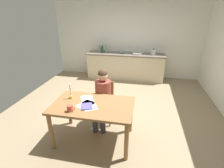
% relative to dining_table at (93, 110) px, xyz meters
% --- Properties ---
extents(ground_plane, '(5.20, 5.20, 0.04)m').
position_rel_dining_table_xyz_m(ground_plane, '(0.17, 1.04, -0.66)').
color(ground_plane, '#937F60').
extents(wall_back, '(5.20, 0.12, 2.60)m').
position_rel_dining_table_xyz_m(wall_back, '(0.17, 3.64, 0.66)').
color(wall_back, silver).
rests_on(wall_back, ground).
extents(kitchen_counter, '(2.67, 0.64, 0.90)m').
position_rel_dining_table_xyz_m(kitchen_counter, '(0.17, 3.28, -0.19)').
color(kitchen_counter, beige).
rests_on(kitchen_counter, ground).
extents(dining_table, '(1.40, 0.84, 0.75)m').
position_rel_dining_table_xyz_m(dining_table, '(0.00, 0.00, 0.00)').
color(dining_table, olive).
rests_on(dining_table, ground).
extents(chair_at_table, '(0.40, 0.40, 0.86)m').
position_rel_dining_table_xyz_m(chair_at_table, '(0.04, 0.66, -0.16)').
color(chair_at_table, olive).
rests_on(chair_at_table, ground).
extents(person_seated, '(0.32, 0.59, 1.19)m').
position_rel_dining_table_xyz_m(person_seated, '(0.04, 0.52, 0.04)').
color(person_seated, brown).
rests_on(person_seated, ground).
extents(coffee_mug, '(0.13, 0.09, 0.11)m').
position_rel_dining_table_xyz_m(coffee_mug, '(-0.29, -0.27, 0.16)').
color(coffee_mug, '#D84C3F').
rests_on(coffee_mug, dining_table).
extents(candlestick, '(0.06, 0.06, 0.29)m').
position_rel_dining_table_xyz_m(candlestick, '(-0.45, 0.13, 0.19)').
color(candlestick, gold).
rests_on(candlestick, dining_table).
extents(book_magazine, '(0.25, 0.26, 0.02)m').
position_rel_dining_table_xyz_m(book_magazine, '(-0.07, -0.10, 0.12)').
color(book_magazine, '#584FB1').
rests_on(book_magazine, dining_table).
extents(paper_letter, '(0.31, 0.36, 0.00)m').
position_rel_dining_table_xyz_m(paper_letter, '(-0.12, -0.03, 0.11)').
color(paper_letter, white).
rests_on(paper_letter, dining_table).
extents(paper_bill, '(0.33, 0.36, 0.00)m').
position_rel_dining_table_xyz_m(paper_bill, '(-0.03, -0.06, 0.11)').
color(paper_bill, white).
rests_on(paper_bill, dining_table).
extents(paper_envelope, '(0.31, 0.36, 0.00)m').
position_rel_dining_table_xyz_m(paper_envelope, '(-0.16, 0.16, 0.11)').
color(paper_envelope, white).
rests_on(paper_envelope, dining_table).
extents(sink_unit, '(0.36, 0.36, 0.24)m').
position_rel_dining_table_xyz_m(sink_unit, '(0.56, 3.29, 0.28)').
color(sink_unit, '#B2B7BC').
rests_on(sink_unit, kitchen_counter).
extents(bottle_oil, '(0.08, 0.08, 0.26)m').
position_rel_dining_table_xyz_m(bottle_oil, '(-0.75, 3.32, 0.37)').
color(bottle_oil, '#8C999E').
rests_on(bottle_oil, kitchen_counter).
extents(bottle_vinegar, '(0.07, 0.07, 0.27)m').
position_rel_dining_table_xyz_m(bottle_vinegar, '(-0.65, 3.26, 0.37)').
color(bottle_vinegar, '#194C23').
rests_on(bottle_vinegar, kitchen_counter).
extents(bottle_wine_red, '(0.07, 0.07, 0.30)m').
position_rel_dining_table_xyz_m(bottle_wine_red, '(-0.54, 3.35, 0.39)').
color(bottle_wine_red, '#8C999E').
rests_on(bottle_wine_red, kitchen_counter).
extents(mixing_bowl, '(0.19, 0.19, 0.08)m').
position_rel_dining_table_xyz_m(mixing_bowl, '(0.04, 3.30, 0.30)').
color(mixing_bowl, '#668C99').
rests_on(mixing_bowl, kitchen_counter).
extents(stovetop_kettle, '(0.18, 0.18, 0.22)m').
position_rel_dining_table_xyz_m(stovetop_kettle, '(1.09, 3.28, 0.36)').
color(stovetop_kettle, '#B7BABF').
rests_on(stovetop_kettle, kitchen_counter).
extents(wine_glass_near_sink, '(0.07, 0.07, 0.15)m').
position_rel_dining_table_xyz_m(wine_glass_near_sink, '(0.22, 3.43, 0.37)').
color(wine_glass_near_sink, silver).
rests_on(wine_glass_near_sink, kitchen_counter).
extents(wine_glass_by_kettle, '(0.07, 0.07, 0.15)m').
position_rel_dining_table_xyz_m(wine_glass_by_kettle, '(0.10, 3.43, 0.37)').
color(wine_glass_by_kettle, silver).
rests_on(wine_glass_by_kettle, kitchen_counter).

